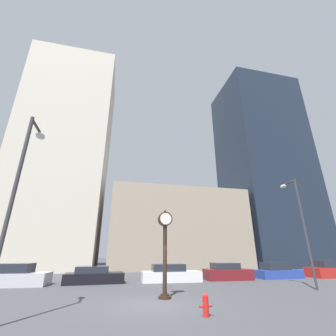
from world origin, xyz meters
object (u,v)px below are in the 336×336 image
car_white (170,274)px  street_lamp_left (21,179)px  car_silver (13,276)px  street_lamp_right (298,214)px  car_black (94,276)px  car_blue (277,272)px  car_maroon (227,272)px  car_red (330,270)px  street_clock (165,243)px  fire_hydrant_near (206,305)px

car_white → street_lamp_left: street_lamp_left is taller
car_silver → street_lamp_right: street_lamp_right is taller
car_black → car_white: size_ratio=0.93×
car_silver → car_blue: (21.27, 0.26, -0.05)m
car_black → car_white: bearing=-6.3°
car_black → car_maroon: size_ratio=1.10×
car_white → car_red: 15.51m
street_clock → car_white: (1.94, 6.75, -2.07)m
street_lamp_right → car_silver: bearing=163.0°
car_black → car_red: bearing=-4.3°
street_lamp_left → street_lamp_right: bearing=14.8°
car_blue → fire_hydrant_near: (-11.24, -10.66, -0.18)m
car_white → car_maroon: 5.04m
car_red → street_lamp_left: bearing=-156.9°
car_white → car_blue: bearing=3.6°
fire_hydrant_near → street_lamp_left: size_ratio=0.10×
street_clock → car_blue: size_ratio=1.08×
car_silver → fire_hydrant_near: car_silver is taller
car_maroon → car_blue: 4.98m
fire_hydrant_near → car_maroon: bearing=59.4°
car_white → street_lamp_left: (-8.26, -10.10, 4.19)m
car_white → car_black: bearing=179.0°
street_clock → car_black: street_clock is taller
street_clock → car_black: bearing=119.2°
car_white → car_maroon: car_maroon is taller
street_clock → fire_hydrant_near: bearing=-78.9°
street_lamp_right → car_white: bearing=143.1°
street_clock → car_red: size_ratio=1.02×
fire_hydrant_near → street_lamp_right: street_lamp_right is taller
car_silver → car_red: size_ratio=1.07×
street_clock → fire_hydrant_near: 4.35m
car_silver → car_white: (11.25, 0.02, -0.06)m
car_red → street_lamp_left: street_lamp_left is taller
car_maroon → car_black: bearing=-178.0°
car_maroon → car_red: car_red is taller
car_silver → street_lamp_left: street_lamp_left is taller
car_red → fire_hydrant_near: size_ratio=5.83×
car_silver → car_black: size_ratio=1.05×
car_white → street_lamp_left: size_ratio=0.65×
street_clock → street_lamp_right: street_lamp_right is taller
car_maroon → street_lamp_right: street_lamp_right is taller
car_blue → street_lamp_left: 21.41m
street_lamp_right → fire_hydrant_near: bearing=-153.2°
car_silver → fire_hydrant_near: bearing=-42.7°
car_red → car_silver: bearing=-179.9°
car_maroon → street_clock: bearing=-132.4°
fire_hydrant_near → street_lamp_right: (9.01, 4.56, 4.30)m
car_maroon → car_red: size_ratio=0.92×
street_clock → street_lamp_left: (-6.31, -3.35, 2.12)m
car_maroon → car_red: 10.47m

